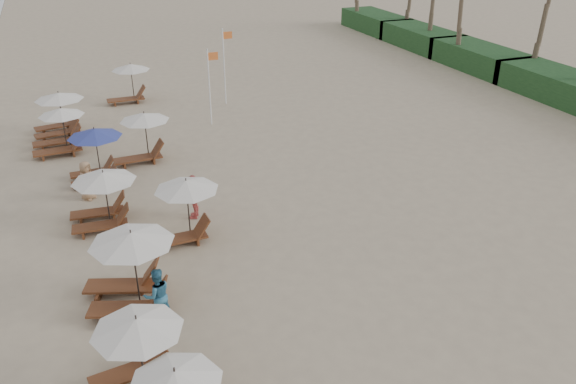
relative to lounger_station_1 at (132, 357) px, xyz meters
name	(u,v)px	position (x,y,z in m)	size (l,w,h in m)	color
ground	(334,329)	(5.48, 0.40, -1.13)	(160.00, 160.00, 0.00)	tan
shrub_hedge	(559,85)	(27.48, 14.90, -0.33)	(3.20, 53.00, 1.60)	#193D1C
lounger_station_1	(132,357)	(0.00, 0.00, 0.00)	(2.46, 2.16, 2.21)	brown
lounger_station_2	(126,272)	(0.34, 3.65, 0.01)	(2.88, 2.71, 2.39)	brown
lounger_station_3	(100,199)	(0.11, 8.89, -0.06)	(2.62, 2.31, 2.09)	brown
lounger_station_4	(93,154)	(0.23, 12.87, 0.12)	(2.44, 2.24, 2.35)	brown
lounger_station_5	(58,133)	(-1.08, 16.99, -0.19)	(2.70, 2.13, 2.12)	brown
lounger_station_6	(57,114)	(-1.01, 19.45, -0.04)	(2.77, 2.41, 2.18)	brown
inland_station_0	(183,206)	(2.67, 6.65, 0.23)	(2.70, 2.24, 2.22)	brown
inland_station_1	(141,135)	(2.43, 14.32, 0.15)	(2.84, 2.24, 2.22)	brown
inland_station_2	(128,81)	(3.12, 23.64, 0.15)	(2.83, 2.24, 2.22)	brown
beachgoer_mid_a	(157,295)	(1.04, 2.65, -0.31)	(0.80, 0.62, 1.65)	#2D6987
beachgoer_far_a	(194,196)	(3.40, 8.21, -0.26)	(1.02, 0.43, 1.74)	#CF5953
beachgoer_far_b	(87,180)	(-0.21, 11.29, -0.32)	(0.79, 0.51, 1.62)	#A27C58
flag_pole_near	(210,83)	(6.67, 18.04, 1.13)	(0.59, 0.08, 4.06)	silver
flag_pole_far	(225,63)	(8.41, 21.31, 1.30)	(0.60, 0.08, 4.38)	silver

